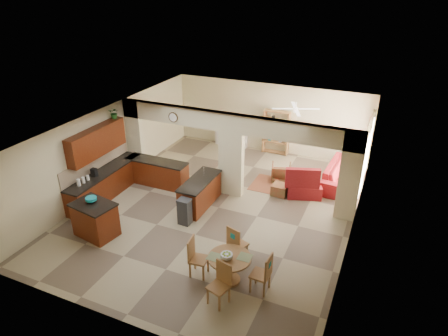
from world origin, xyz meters
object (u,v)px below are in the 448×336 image
at_px(dining_table, 230,265).
at_px(armchair, 281,172).
at_px(sofa, 343,174).
at_px(kitchen_island, 95,219).

height_order(dining_table, armchair, dining_table).
bearing_deg(sofa, kitchen_island, 138.74).
distance_m(kitchen_island, sofa, 8.31).
bearing_deg(armchair, dining_table, 78.80).
height_order(kitchen_island, dining_table, kitchen_island).
distance_m(kitchen_island, dining_table, 4.16).
xyz_separation_m(dining_table, sofa, (1.69, 6.13, -0.10)).
bearing_deg(dining_table, armchair, 93.71).
distance_m(kitchen_island, armchair, 6.51).
bearing_deg(kitchen_island, armchair, 64.05).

